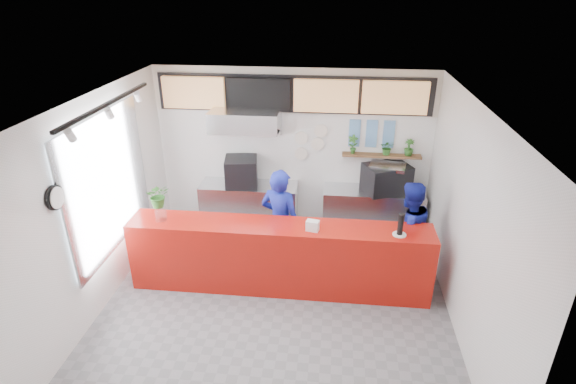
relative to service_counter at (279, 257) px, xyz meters
The scene contains 45 objects.
floor 0.68m from the service_counter, 90.00° to the right, with size 5.00×5.00×0.00m, color slate.
ceiling 2.48m from the service_counter, 90.00° to the right, with size 5.00×5.00×0.00m, color silver.
wall_back 2.30m from the service_counter, 90.00° to the left, with size 5.00×5.00×0.00m, color white.
wall_left 2.70m from the service_counter, behind, with size 5.00×5.00×0.00m, color white.
wall_right 2.70m from the service_counter, ahead, with size 5.00×5.00×0.00m, color white.
service_counter is the anchor object (origin of this frame).
cream_band 2.93m from the service_counter, 90.00° to the left, with size 5.00×0.02×0.80m, color beige.
prep_bench 1.97m from the service_counter, 113.96° to the left, with size 1.80×0.60×0.90m, color #B2B5BA.
panini_oven 2.11m from the service_counter, 117.18° to the left, with size 0.57×0.57×0.52m, color black.
extraction_hood 2.50m from the service_counter, 114.57° to the left, with size 1.20×0.70×0.35m, color #B2B5BA.
hood_lip 2.38m from the service_counter, 114.57° to the left, with size 1.20×0.70×0.08m, color #B2B5BA.
right_bench 2.35m from the service_counter, 50.19° to the left, with size 1.80×0.60×0.90m, color #B2B5BA.
espresso_machine 2.55m from the service_counter, 46.59° to the left, with size 0.77×0.55×0.50m, color black.
espresso_tray 2.61m from the service_counter, 46.59° to the left, with size 0.62×0.43×0.06m, color #B0B2B7.
herb_shelf 2.73m from the service_counter, 51.34° to the left, with size 1.40×0.18×0.04m, color brown.
menu_board_far_left 3.31m from the service_counter, 131.47° to the left, with size 1.10×0.10×0.55m, color tan.
menu_board_mid_left 2.88m from the service_counter, 106.59° to the left, with size 1.10×0.10×0.55m, color black.
menu_board_mid_right 2.87m from the service_counter, 73.94° to the left, with size 1.10×0.10×0.55m, color tan.
menu_board_far_right 3.30m from the service_counter, 48.86° to the left, with size 1.10×0.10×0.55m, color tan.
soffit 2.87m from the service_counter, 90.00° to the left, with size 4.80×0.04×0.65m, color black.
window_pane 2.73m from the service_counter, behind, with size 0.04×2.20×1.90m, color silver.
window_frame 2.71m from the service_counter, behind, with size 0.03×2.30×2.00m, color #B2B5BA.
wall_clock_rim 3.16m from the service_counter, 152.15° to the right, with size 0.30×0.30×0.05m, color black.
wall_clock_face 3.14m from the service_counter, 151.85° to the right, with size 0.26×0.26×0.02m, color white.
track_rail 3.21m from the service_counter, 169.22° to the right, with size 0.05×2.40×0.04m, color black.
dec_plate_a 2.40m from the service_counter, 85.86° to the left, with size 0.24×0.24×0.03m, color silver.
dec_plate_b 2.39m from the service_counter, 77.74° to the left, with size 0.24×0.24×0.03m, color silver.
dec_plate_c 2.26m from the service_counter, 85.86° to the left, with size 0.24×0.24×0.03m, color silver.
dec_plate_d 2.52m from the service_counter, 76.42° to the left, with size 0.24×0.24×0.03m, color silver.
photo_frame_a 2.76m from the service_counter, 62.13° to the left, with size 0.20×0.02×0.25m, color #598CBF.
photo_frame_b 2.90m from the service_counter, 56.06° to the left, with size 0.20×0.02×0.25m, color #598CBF.
photo_frame_c 3.05m from the service_counter, 50.74° to the left, with size 0.20×0.02×0.25m, color #598CBF.
photo_frame_d 2.64m from the service_counter, 62.13° to the left, with size 0.20×0.02×0.25m, color #598CBF.
photo_frame_e 2.78m from the service_counter, 56.06° to the left, with size 0.20×0.02×0.25m, color #598CBF.
photo_frame_f 2.94m from the service_counter, 50.74° to the left, with size 0.20×0.02×0.25m, color #598CBF.
staff_center 0.59m from the service_counter, 95.15° to the left, with size 0.65×0.43×1.78m, color navy.
staff_right 2.01m from the service_counter, 14.55° to the left, with size 0.80×0.62×1.65m, color navy.
herb_a 2.54m from the service_counter, 61.61° to the left, with size 0.18×0.12×0.34m, color #2D6423.
herb_c 2.84m from the service_counter, 49.79° to the left, with size 0.24×0.21×0.27m, color #2D6423.
herb_d 3.08m from the service_counter, 44.10° to the left, with size 0.17×0.15×0.30m, color #2D6423.
glass_vase 1.89m from the service_counter, behind, with size 0.17×0.17×0.21m, color silver.
basil_vase 2.01m from the service_counter, behind, with size 0.33×0.28×0.36m, color #2D6423.
napkin_holder 0.81m from the service_counter, 11.34° to the right, with size 0.18×0.11×0.15m, color white.
white_plate 1.81m from the service_counter, ahead, with size 0.19×0.19×0.01m, color white.
pepper_mill 1.87m from the service_counter, ahead, with size 0.08×0.08×0.31m, color black.
Camera 1 is at (0.74, -5.27, 4.34)m, focal length 28.00 mm.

